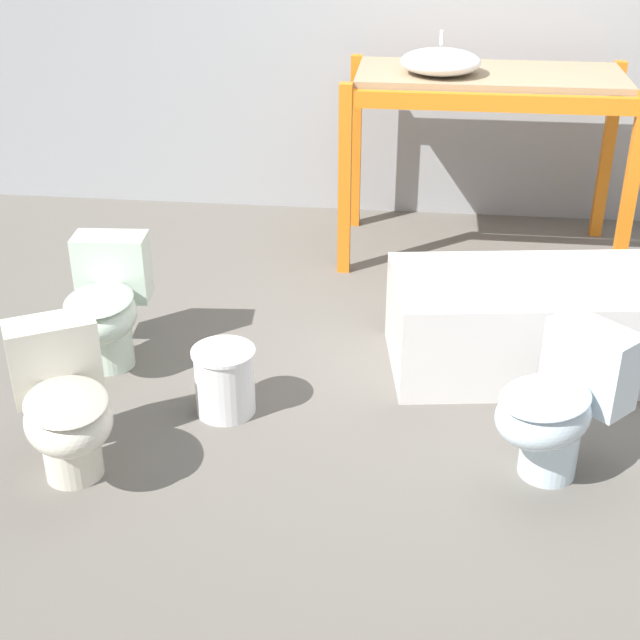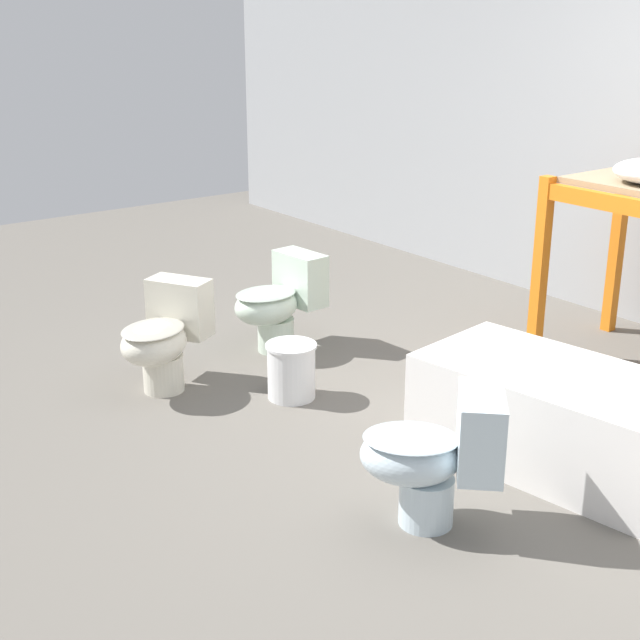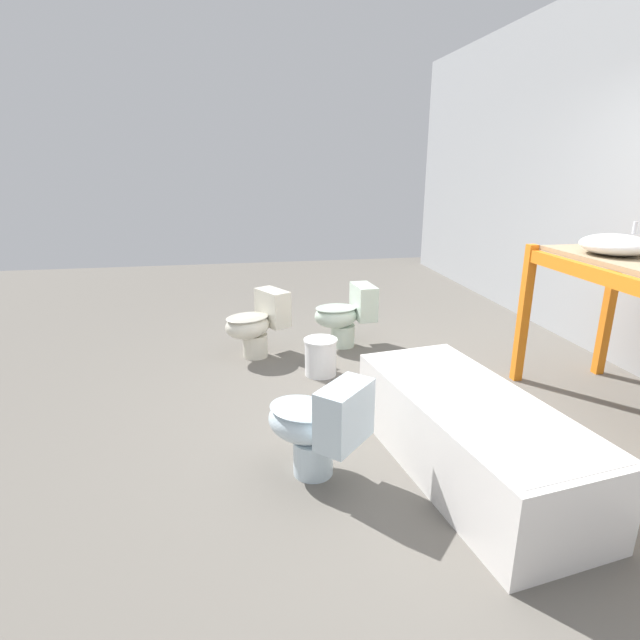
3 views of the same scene
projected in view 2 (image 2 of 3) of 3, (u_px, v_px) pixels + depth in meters
The scene contains 6 objects.
ground_plane at pixel (501, 429), 4.50m from camera, with size 12.00×12.00×0.00m, color #666059.
bathtub_main at pixel (590, 421), 3.99m from camera, with size 1.67×0.89×0.46m.
toilet_near at pixel (434, 455), 3.58m from camera, with size 0.63×0.64×0.59m.
toilet_far at pixel (278, 301), 5.45m from camera, with size 0.38×0.59×0.59m.
toilet_extra at pixel (164, 336), 4.88m from camera, with size 0.57×0.66×0.59m.
bucket_white at pixel (291, 369), 4.82m from camera, with size 0.28×0.28×0.31m.
Camera 2 is at (2.69, -3.18, 2.02)m, focal length 50.00 mm.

